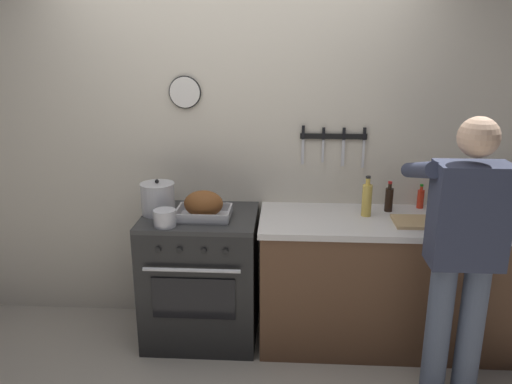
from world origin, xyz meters
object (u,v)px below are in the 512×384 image
object	(u,v)px
stock_pot	(158,199)
bottle_hot_sauce	(421,198)
person_cook	(463,247)
cutting_board	(422,222)
bottle_soy_sauce	(389,199)
saucepan	(165,218)
bottle_vinegar	(447,198)
stove	(201,276)
roasting_pan	(204,206)
bottle_cooking_oil	(367,199)

from	to	relation	value
stock_pot	bottle_hot_sauce	xyz separation A→B (m)	(1.78, 0.23, -0.04)
person_cook	cutting_board	bearing A→B (deg)	9.92
bottle_soy_sauce	cutting_board	bearing A→B (deg)	-54.05
cutting_board	bottle_hot_sauce	world-z (taller)	bottle_hot_sauce
saucepan	bottle_hot_sauce	distance (m)	1.75
person_cook	bottle_vinegar	world-z (taller)	person_cook
stove	roasting_pan	size ratio (longest dim) A/B	2.56
bottle_hot_sauce	stove	bearing A→B (deg)	-170.89
person_cook	saucepan	size ratio (longest dim) A/B	11.79
person_cook	bottle_vinegar	bearing A→B (deg)	-9.89
roasting_pan	saucepan	xyz separation A→B (m)	(-0.22, -0.16, -0.03)
person_cook	stock_pot	world-z (taller)	person_cook
cutting_board	bottle_hot_sauce	xyz separation A→B (m)	(0.06, 0.32, 0.06)
saucepan	bottle_soy_sauce	size ratio (longest dim) A/B	0.67
cutting_board	bottle_vinegar	distance (m)	0.32
stove	roasting_pan	xyz separation A→B (m)	(0.04, -0.06, 0.53)
saucepan	bottle_soy_sauce	bearing A→B (deg)	14.50
bottle_vinegar	bottle_soy_sauce	xyz separation A→B (m)	(-0.38, 0.01, -0.02)
saucepan	cutting_board	bearing A→B (deg)	4.90
saucepan	cutting_board	size ratio (longest dim) A/B	0.39
stock_pot	bottle_cooking_oil	distance (m)	1.38
person_cook	stock_pot	size ratio (longest dim) A/B	6.94
person_cook	bottle_cooking_oil	world-z (taller)	person_cook
person_cook	roasting_pan	size ratio (longest dim) A/B	4.72
stove	bottle_hot_sauce	xyz separation A→B (m)	(1.50, 0.24, 0.52)
saucepan	cutting_board	xyz separation A→B (m)	(1.62, 0.14, -0.04)
bottle_soy_sauce	person_cook	bearing A→B (deg)	-70.44
stock_pot	bottle_cooking_oil	size ratio (longest dim) A/B	0.88
stock_pot	saucepan	distance (m)	0.26
bottle_vinegar	bottle_cooking_oil	bearing A→B (deg)	-170.78
stove	bottle_hot_sauce	distance (m)	1.61
roasting_pan	cutting_board	distance (m)	1.40
roasting_pan	bottle_vinegar	xyz separation A→B (m)	(1.61, 0.20, 0.02)
roasting_pan	person_cook	bearing A→B (deg)	-19.16
saucepan	cutting_board	distance (m)	1.63
person_cook	bottle_cooking_oil	size ratio (longest dim) A/B	6.11
stock_pot	bottle_vinegar	size ratio (longest dim) A/B	0.97
stove	bottle_soy_sauce	size ratio (longest dim) A/B	4.30
stock_pot	bottle_cooking_oil	world-z (taller)	bottle_cooking_oil
bottle_hot_sauce	bottle_vinegar	world-z (taller)	bottle_vinegar
bottle_hot_sauce	roasting_pan	bearing A→B (deg)	-168.50
stove	bottle_soy_sauce	distance (m)	1.39
bottle_hot_sauce	bottle_vinegar	bearing A→B (deg)	-32.65
cutting_board	bottle_soy_sauce	world-z (taller)	bottle_soy_sauce
stove	person_cook	xyz separation A→B (m)	(1.53, -0.58, 0.50)
cutting_board	bottle_hot_sauce	distance (m)	0.33
bottle_soy_sauce	bottle_cooking_oil	world-z (taller)	bottle_cooking_oil
bottle_hot_sauce	bottle_vinegar	xyz separation A→B (m)	(0.15, -0.10, 0.03)
stock_pot	saucepan	xyz separation A→B (m)	(0.10, -0.23, -0.05)
bottle_vinegar	bottle_cooking_oil	distance (m)	0.56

